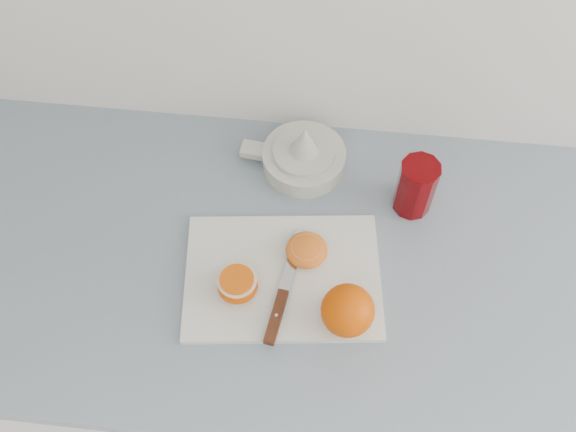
% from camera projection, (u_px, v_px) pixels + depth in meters
% --- Properties ---
extents(counter, '(2.63, 0.64, 0.89)m').
position_uv_depth(counter, '(350.00, 355.00, 1.48)').
color(counter, white).
rests_on(counter, ground).
extents(cutting_board, '(0.36, 0.27, 0.01)m').
position_uv_depth(cutting_board, '(283.00, 276.00, 1.09)').
color(cutting_board, silver).
rests_on(cutting_board, counter).
extents(whole_orange, '(0.09, 0.09, 0.09)m').
position_uv_depth(whole_orange, '(348.00, 310.00, 1.00)').
color(whole_orange, '#CC4F00').
rests_on(whole_orange, cutting_board).
extents(half_orange, '(0.07, 0.07, 0.04)m').
position_uv_depth(half_orange, '(238.00, 285.00, 1.05)').
color(half_orange, '#CC4F00').
rests_on(half_orange, cutting_board).
extents(squeezed_shell, '(0.07, 0.07, 0.03)m').
position_uv_depth(squeezed_shell, '(307.00, 250.00, 1.09)').
color(squeezed_shell, orange).
rests_on(squeezed_shell, cutting_board).
extents(paring_knife, '(0.05, 0.22, 0.01)m').
position_uv_depth(paring_knife, '(279.00, 306.00, 1.04)').
color(paring_knife, '#491F11').
rests_on(paring_knife, cutting_board).
extents(citrus_juicer, '(0.20, 0.16, 0.11)m').
position_uv_depth(citrus_juicer, '(303.00, 156.00, 1.20)').
color(citrus_juicer, beige).
rests_on(citrus_juicer, counter).
extents(red_tumbler, '(0.07, 0.07, 0.11)m').
position_uv_depth(red_tumbler, '(415.00, 188.00, 1.13)').
color(red_tumbler, '#5D0003').
rests_on(red_tumbler, counter).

